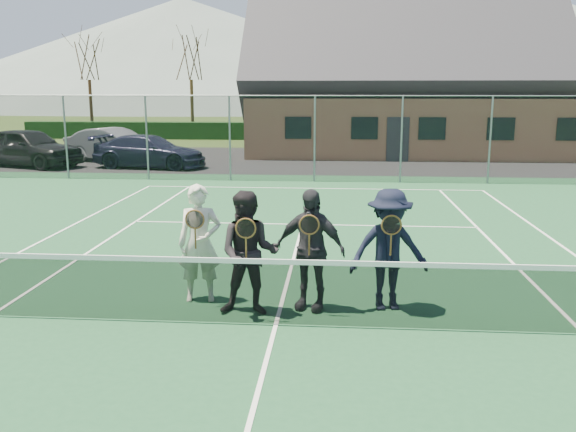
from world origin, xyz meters
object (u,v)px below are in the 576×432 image
at_px(car_c, 150,152).
at_px(player_b, 249,253).
at_px(car_b, 115,145).
at_px(player_d, 389,250).
at_px(player_a, 200,243).
at_px(player_c, 310,249).
at_px(clubhouse, 402,74).
at_px(tennis_net, 276,289).
at_px(car_a, 28,147).

bearing_deg(car_c, player_b, -150.18).
bearing_deg(car_b, player_d, -130.83).
distance_m(player_a, player_b, 0.98).
height_order(car_b, car_c, car_b).
bearing_deg(player_c, car_b, 117.95).
relative_size(car_b, player_d, 2.54).
bearing_deg(clubhouse, player_b, -100.63).
height_order(car_c, tennis_net, car_c).
bearing_deg(player_a, player_d, -2.94).
bearing_deg(player_c, car_a, 128.07).
xyz_separation_m(car_c, player_c, (7.41, -16.16, 0.24)).
height_order(car_a, car_b, car_a).
relative_size(car_a, player_a, 2.68).
xyz_separation_m(tennis_net, player_a, (-1.25, 0.94, 0.38)).
bearing_deg(car_a, tennis_net, -124.67).
bearing_deg(car_b, clubhouse, -50.59).
bearing_deg(player_c, clubhouse, 81.29).
distance_m(car_c, player_c, 17.78).
bearing_deg(car_b, player_c, -133.69).
height_order(car_a, player_c, player_c).
xyz_separation_m(car_a, player_b, (11.80, -16.45, 0.10)).
relative_size(car_b, player_a, 2.54).
bearing_deg(car_a, car_c, -70.62).
relative_size(player_a, player_c, 1.00).
xyz_separation_m(tennis_net, player_c, (0.43, 0.71, 0.38)).
xyz_separation_m(player_a, player_b, (0.83, -0.51, -0.00)).
relative_size(car_c, player_d, 2.61).
relative_size(car_b, tennis_net, 0.39).
bearing_deg(player_a, car_c, 109.77).
relative_size(car_a, clubhouse, 0.31).
distance_m(car_c, tennis_net, 18.26).
distance_m(tennis_net, player_a, 1.61).
relative_size(car_c, clubhouse, 0.30).
relative_size(car_a, player_c, 2.68).
xyz_separation_m(car_b, clubhouse, (13.22, 5.09, 3.24)).
relative_size(tennis_net, player_c, 6.49).
bearing_deg(tennis_net, player_a, 143.21).
xyz_separation_m(player_b, player_c, (0.85, 0.29, 0.00)).
height_order(tennis_net, clubhouse, clubhouse).
height_order(player_a, player_c, same).
bearing_deg(car_c, car_b, 55.83).
xyz_separation_m(car_a, player_a, (10.97, -15.94, 0.10)).
xyz_separation_m(car_b, player_c, (9.66, -18.20, 0.17)).
xyz_separation_m(car_b, player_d, (10.80, -18.12, 0.17)).
xyz_separation_m(car_a, clubhouse, (16.22, 7.12, 3.17)).
relative_size(car_b, player_b, 2.54).
distance_m(clubhouse, player_d, 23.53).
bearing_deg(player_a, clubhouse, 77.17).
distance_m(tennis_net, clubhouse, 24.57).
height_order(clubhouse, player_d, clubhouse).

